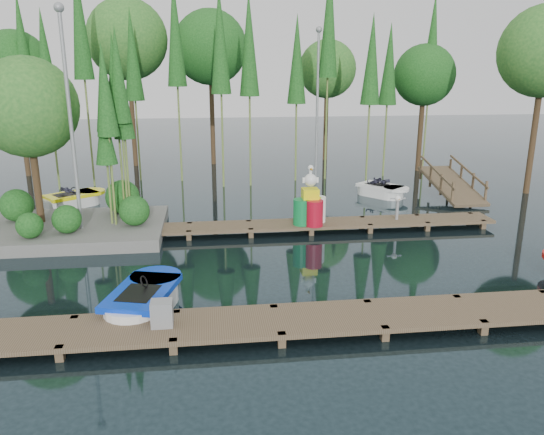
{
  "coord_description": "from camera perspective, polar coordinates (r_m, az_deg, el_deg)",
  "views": [
    {
      "loc": [
        -1.37,
        -14.6,
        5.45
      ],
      "look_at": [
        0.5,
        0.5,
        1.1
      ],
      "focal_mm": 35.0,
      "sensor_mm": 36.0,
      "label": 1
    }
  ],
  "objects": [
    {
      "name": "drum_cluster",
      "position": [
        17.88,
        4.22,
        1.14
      ],
      "size": [
        1.17,
        1.07,
        2.01
      ],
      "color": "#0D7C39",
      "rests_on": "far_dock"
    },
    {
      "name": "ramp",
      "position": [
        24.01,
        18.74,
        3.41
      ],
      "size": [
        1.5,
        3.94,
        1.49
      ],
      "color": "brown",
      "rests_on": "ground"
    },
    {
      "name": "boat_white_far",
      "position": [
        23.55,
        11.66,
        2.87
      ],
      "size": [
        2.34,
        2.54,
        1.13
      ],
      "rotation": [
        0.0,
        0.0,
        -0.2
      ],
      "color": "white",
      "rests_on": "ground"
    },
    {
      "name": "yellow_barrel",
      "position": [
        18.08,
        4.41,
        0.8
      ],
      "size": [
        0.58,
        0.58,
        0.88
      ],
      "primitive_type": "cylinder",
      "color": "#FFF50D",
      "rests_on": "far_dock"
    },
    {
      "name": "seagull_post",
      "position": [
        18.86,
        13.36,
        1.49
      ],
      "size": [
        0.54,
        0.29,
        0.86
      ],
      "color": "gray",
      "rests_on": "far_dock"
    },
    {
      "name": "utility_cabinet",
      "position": [
        11.27,
        -11.75,
        -10.06
      ],
      "size": [
        0.44,
        0.37,
        0.54
      ],
      "primitive_type": "cube",
      "color": "gray",
      "rests_on": "near_dock"
    },
    {
      "name": "lamp_island",
      "position": [
        17.64,
        -20.99,
        11.06
      ],
      "size": [
        0.3,
        0.3,
        7.25
      ],
      "color": "gray",
      "rests_on": "ground"
    },
    {
      "name": "far_dock",
      "position": [
        18.04,
        0.8,
        -0.87
      ],
      "size": [
        15.0,
        1.2,
        0.5
      ],
      "color": "brown",
      "rests_on": "ground"
    },
    {
      "name": "boat_yellow_far",
      "position": [
        22.82,
        -20.65,
        1.79
      ],
      "size": [
        2.71,
        2.46,
        1.27
      ],
      "rotation": [
        0.0,
        0.0,
        0.31
      ],
      "color": "white",
      "rests_on": "ground"
    },
    {
      "name": "boat_blue",
      "position": [
        12.65,
        -13.63,
        -8.71
      ],
      "size": [
        1.9,
        2.95,
        0.92
      ],
      "rotation": [
        0.0,
        0.0,
        -0.27
      ],
      "color": "white",
      "rests_on": "ground"
    },
    {
      "name": "tree_screen",
      "position": [
        25.22,
        -8.97,
        17.28
      ],
      "size": [
        34.42,
        18.53,
        10.31
      ],
      "color": "#432F1C",
      "rests_on": "ground"
    },
    {
      "name": "near_dock",
      "position": [
        11.45,
        0.6,
        -11.14
      ],
      "size": [
        18.0,
        1.5,
        0.5
      ],
      "color": "brown",
      "rests_on": "ground"
    },
    {
      "name": "ground_plane",
      "position": [
        15.65,
        -1.6,
        -4.44
      ],
      "size": [
        90.0,
        90.0,
        0.0
      ],
      "primitive_type": "plane",
      "color": "#1B2C32"
    },
    {
      "name": "lamp_rear",
      "position": [
        26.19,
        4.92,
        13.29
      ],
      "size": [
        0.3,
        0.3,
        7.25
      ],
      "color": "gray",
      "rests_on": "ground"
    },
    {
      "name": "island",
      "position": [
        18.7,
        -22.5,
        7.79
      ],
      "size": [
        6.2,
        4.2,
        6.75
      ],
      "color": "slate",
      "rests_on": "ground"
    }
  ]
}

